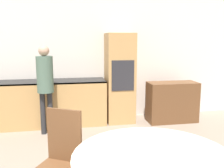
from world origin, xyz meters
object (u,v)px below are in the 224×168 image
at_px(oven_unit, 120,78).
at_px(bowl_centre, 133,147).
at_px(person_standing, 45,79).
at_px(bowl_far, 137,135).
at_px(bowl_near, 159,144).
at_px(chair_far_left, 61,155).
at_px(cup, 153,153).
at_px(sideboard, 172,102).

relative_size(oven_unit, bowl_centre, 9.72).
bearing_deg(person_standing, bowl_far, -65.80).
distance_m(person_standing, bowl_near, 2.79).
height_order(chair_far_left, person_standing, person_standing).
bearing_deg(bowl_far, oven_unit, 81.23).
bearing_deg(bowl_near, cup, -121.95).
xyz_separation_m(oven_unit, bowl_far, (-0.43, -2.78, -0.14)).
bearing_deg(person_standing, bowl_near, -65.05).
height_order(oven_unit, bowl_centre, oven_unit).
xyz_separation_m(chair_far_left, bowl_near, (0.88, -0.38, 0.21)).
xyz_separation_m(sideboard, bowl_far, (-1.50, -2.55, 0.36)).
relative_size(sideboard, cup, 10.54).
distance_m(person_standing, bowl_far, 2.52).
height_order(person_standing, bowl_centre, person_standing).
bearing_deg(bowl_near, sideboard, 63.90).
height_order(sideboard, bowl_centre, sideboard).
height_order(bowl_centre, bowl_far, bowl_centre).
bearing_deg(person_standing, oven_unit, 18.60).
distance_m(oven_unit, bowl_far, 2.82).
bearing_deg(bowl_near, person_standing, 114.95).
distance_m(bowl_centre, bowl_far, 0.29).
bearing_deg(sideboard, oven_unit, 167.51).
height_order(oven_unit, bowl_near, oven_unit).
height_order(sideboard, bowl_far, sideboard).
height_order(oven_unit, sideboard, oven_unit).
relative_size(sideboard, person_standing, 0.64).
bearing_deg(bowl_centre, cup, -58.61).
xyz_separation_m(oven_unit, bowl_centre, (-0.54, -3.05, -0.13)).
distance_m(oven_unit, bowl_near, 3.03).
relative_size(chair_far_left, bowl_far, 5.83).
xyz_separation_m(chair_far_left, cup, (0.74, -0.60, 0.24)).
xyz_separation_m(chair_far_left, bowl_far, (0.74, -0.15, 0.22)).
bearing_deg(chair_far_left, oven_unit, 95.56).
xyz_separation_m(bowl_near, bowl_centre, (-0.25, -0.04, 0.01)).
bearing_deg(person_standing, cup, -69.36).
relative_size(oven_unit, cup, 18.83).
xyz_separation_m(person_standing, bowl_centre, (0.92, -2.55, -0.22)).
xyz_separation_m(sideboard, cup, (-1.50, -3.00, 0.39)).
distance_m(oven_unit, cup, 3.26).
bearing_deg(cup, bowl_centre, 121.39).
bearing_deg(person_standing, sideboard, 5.73).
bearing_deg(bowl_far, chair_far_left, 168.15).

